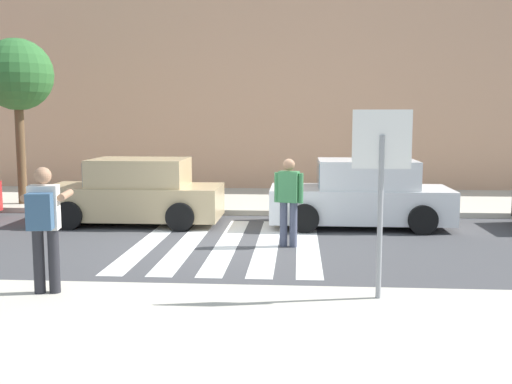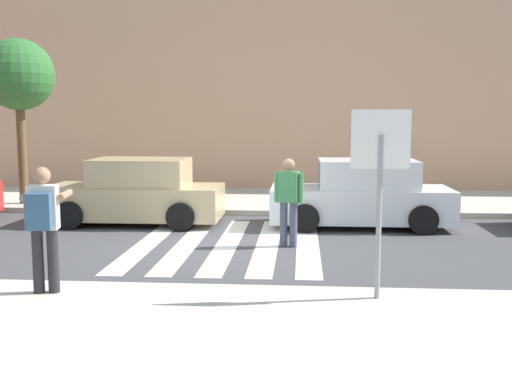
% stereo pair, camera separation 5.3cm
% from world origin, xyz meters
% --- Properties ---
extents(ground_plane, '(120.00, 120.00, 0.00)m').
position_xyz_m(ground_plane, '(0.00, 0.00, 0.00)').
color(ground_plane, '#424244').
extents(sidewalk_near, '(60.00, 6.00, 0.14)m').
position_xyz_m(sidewalk_near, '(0.00, -6.20, 0.07)').
color(sidewalk_near, beige).
rests_on(sidewalk_near, ground).
extents(sidewalk_far, '(60.00, 4.80, 0.14)m').
position_xyz_m(sidewalk_far, '(0.00, 6.00, 0.07)').
color(sidewalk_far, beige).
rests_on(sidewalk_far, ground).
extents(building_facade_far, '(56.00, 4.00, 7.74)m').
position_xyz_m(building_facade_far, '(0.00, 10.40, 3.87)').
color(building_facade_far, tan).
rests_on(building_facade_far, ground).
extents(crosswalk_stripe_0, '(0.44, 5.20, 0.01)m').
position_xyz_m(crosswalk_stripe_0, '(-1.60, 0.20, 0.00)').
color(crosswalk_stripe_0, silver).
rests_on(crosswalk_stripe_0, ground).
extents(crosswalk_stripe_1, '(0.44, 5.20, 0.01)m').
position_xyz_m(crosswalk_stripe_1, '(-0.80, 0.20, 0.00)').
color(crosswalk_stripe_1, silver).
rests_on(crosswalk_stripe_1, ground).
extents(crosswalk_stripe_2, '(0.44, 5.20, 0.01)m').
position_xyz_m(crosswalk_stripe_2, '(0.00, 0.20, 0.00)').
color(crosswalk_stripe_2, silver).
rests_on(crosswalk_stripe_2, ground).
extents(crosswalk_stripe_3, '(0.44, 5.20, 0.01)m').
position_xyz_m(crosswalk_stripe_3, '(0.80, 0.20, 0.00)').
color(crosswalk_stripe_3, silver).
rests_on(crosswalk_stripe_3, ground).
extents(crosswalk_stripe_4, '(0.44, 5.20, 0.01)m').
position_xyz_m(crosswalk_stripe_4, '(1.60, 0.20, 0.00)').
color(crosswalk_stripe_4, silver).
rests_on(crosswalk_stripe_4, ground).
extents(stop_sign, '(0.76, 0.08, 2.48)m').
position_xyz_m(stop_sign, '(2.48, -3.68, 1.95)').
color(stop_sign, gray).
rests_on(stop_sign, sidewalk_near).
extents(photographer_with_backpack, '(0.67, 0.90, 1.72)m').
position_xyz_m(photographer_with_backpack, '(-2.00, -3.81, 1.17)').
color(photographer_with_backpack, '#232328').
rests_on(photographer_with_backpack, sidewalk_near).
extents(pedestrian_crossing, '(0.57, 0.33, 1.72)m').
position_xyz_m(pedestrian_crossing, '(1.22, 0.03, 0.97)').
color(pedestrian_crossing, '#474C60').
rests_on(pedestrian_crossing, ground).
extents(parked_car_tan, '(4.10, 1.92, 1.55)m').
position_xyz_m(parked_car_tan, '(-2.44, 2.30, 0.73)').
color(parked_car_tan, tan).
rests_on(parked_car_tan, ground).
extents(parked_car_white, '(4.10, 1.92, 1.55)m').
position_xyz_m(parked_car_white, '(2.86, 2.30, 0.73)').
color(parked_car_white, white).
rests_on(parked_car_white, ground).
extents(street_tree_west, '(1.93, 1.93, 4.49)m').
position_xyz_m(street_tree_west, '(-6.20, 4.40, 3.61)').
color(street_tree_west, brown).
rests_on(street_tree_west, sidewalk_far).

